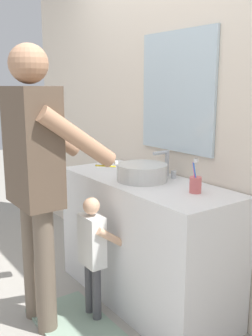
% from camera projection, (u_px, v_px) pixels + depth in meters
% --- Properties ---
extents(ground_plane, '(14.00, 14.00, 0.00)m').
position_uv_depth(ground_plane, '(108.00, 312.00, 2.60)').
color(ground_plane, '#9E998E').
extents(back_wall, '(4.40, 0.10, 2.70)m').
position_uv_depth(back_wall, '(182.00, 105.00, 2.67)').
color(back_wall, beige).
rests_on(back_wall, ground).
extents(vanity_cabinet, '(1.37, 0.54, 0.86)m').
position_uv_depth(vanity_cabinet, '(144.00, 241.00, 2.68)').
color(vanity_cabinet, white).
rests_on(vanity_cabinet, ground).
extents(sink_basin, '(0.33, 0.33, 0.11)m').
position_uv_depth(sink_basin, '(142.00, 172.00, 2.56)').
color(sink_basin, silver).
rests_on(sink_basin, vanity_cabinet).
extents(faucet, '(0.18, 0.14, 0.18)m').
position_uv_depth(faucet, '(166.00, 165.00, 2.67)').
color(faucet, '#B7BABF').
rests_on(faucet, vanity_cabinet).
extents(toothbrush_cup, '(0.07, 0.07, 0.21)m').
position_uv_depth(toothbrush_cup, '(195.00, 184.00, 2.27)').
color(toothbrush_cup, '#D86666').
rests_on(toothbrush_cup, vanity_cabinet).
extents(bath_mat, '(0.64, 0.40, 0.02)m').
position_uv_depth(bath_mat, '(74.00, 323.00, 2.46)').
color(bath_mat, gray).
rests_on(bath_mat, ground).
extents(child_toddler, '(0.25, 0.25, 0.81)m').
position_uv_depth(child_toddler, '(93.00, 248.00, 2.44)').
color(child_toddler, '#47474C').
rests_on(child_toddler, ground).
extents(adult_parent, '(0.53, 0.56, 1.71)m').
position_uv_depth(adult_parent, '(36.00, 165.00, 2.28)').
color(adult_parent, '#6B5B4C').
rests_on(adult_parent, ground).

